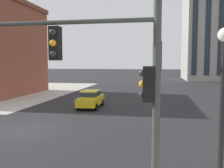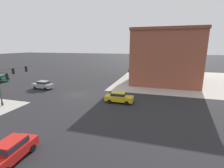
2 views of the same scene
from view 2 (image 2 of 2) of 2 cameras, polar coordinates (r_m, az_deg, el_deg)
The scene contains 8 objects.
ground_plane at distance 31.14m, azimuth -12.06°, elevation -3.60°, with size 320.00×320.00×0.00m, color #262628.
sidewalk_far_corner at distance 47.27m, azimuth 22.85°, elevation 1.35°, with size 32.00×32.00×0.02m, color #B7B2A8.
traffic_signal_main at distance 29.88m, azimuth -32.42°, elevation 1.57°, with size 7.14×2.09×6.05m.
car_main_northbound_near at distance 26.06m, azimuth 2.42°, elevation -4.50°, with size 1.93×4.42×1.68m.
car_main_southbound_near at distance 37.10m, azimuth -22.87°, elevation -0.19°, with size 2.13×4.51×1.68m.
car_cross_eastbound at distance 49.89m, azimuth -34.43°, elevation 1.72°, with size 1.95×4.43×1.68m.
car_cross_westbound at distance 15.82m, azimuth -31.73°, elevation -18.92°, with size 4.50×2.11×1.68m.
storefront_block_near_corner at distance 45.81m, azimuth 17.78°, elevation 9.35°, with size 21.66×15.15×12.53m.
Camera 2 is at (26.12, 14.48, 8.81)m, focal length 26.31 mm.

